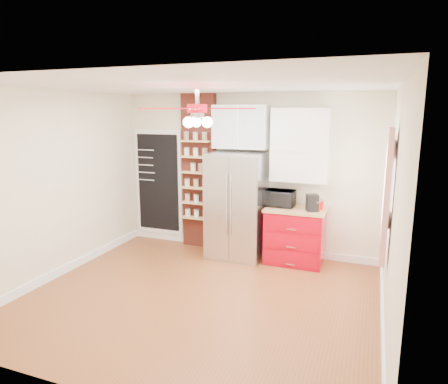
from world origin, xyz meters
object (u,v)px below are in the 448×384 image
at_px(fridge, 237,205).
at_px(toaster_oven, 279,198).
at_px(red_cabinet, 295,235).
at_px(canister_left, 317,207).
at_px(ceiling_fan, 197,109).
at_px(coffee_maker, 312,203).
at_px(pantry_jar_oats, 193,167).

bearing_deg(fridge, toaster_oven, 7.80).
height_order(fridge, toaster_oven, fridge).
relative_size(red_cabinet, toaster_oven, 1.99).
bearing_deg(canister_left, ceiling_fan, -128.52).
bearing_deg(fridge, red_cabinet, 2.95).
relative_size(red_cabinet, coffee_maker, 3.70).
xyz_separation_m(canister_left, pantry_jar_oats, (-2.16, 0.22, 0.47)).
bearing_deg(toaster_oven, red_cabinet, -7.91).
relative_size(ceiling_fan, coffee_maker, 5.51).
height_order(ceiling_fan, coffee_maker, ceiling_fan).
distance_m(red_cabinet, canister_left, 0.63).
distance_m(toaster_oven, canister_left, 0.63).
bearing_deg(red_cabinet, fridge, -177.05).
distance_m(toaster_oven, pantry_jar_oats, 1.60).
bearing_deg(pantry_jar_oats, fridge, -10.54).
relative_size(fridge, canister_left, 12.13).
xyz_separation_m(fridge, coffee_maker, (1.23, -0.04, 0.15)).
distance_m(canister_left, pantry_jar_oats, 2.22).
relative_size(toaster_oven, canister_left, 3.28).
relative_size(coffee_maker, pantry_jar_oats, 1.80).
xyz_separation_m(ceiling_fan, coffee_maker, (1.18, 1.59, -1.40)).
distance_m(fridge, canister_left, 1.31).
bearing_deg(canister_left, coffee_maker, 164.77).
height_order(canister_left, pantry_jar_oats, pantry_jar_oats).
height_order(red_cabinet, coffee_maker, coffee_maker).
relative_size(canister_left, pantry_jar_oats, 1.02).
height_order(coffee_maker, pantry_jar_oats, pantry_jar_oats).
bearing_deg(pantry_jar_oats, toaster_oven, -2.38).
bearing_deg(toaster_oven, pantry_jar_oats, 178.87).
relative_size(ceiling_fan, pantry_jar_oats, 9.89).
xyz_separation_m(toaster_oven, coffee_maker, (0.54, -0.13, -0.00)).
relative_size(fridge, toaster_oven, 3.70).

